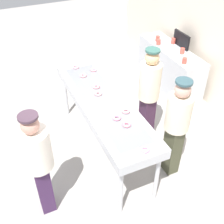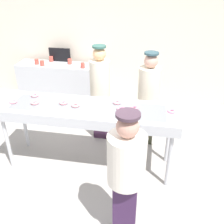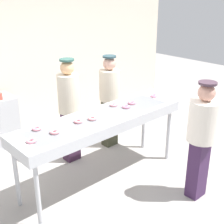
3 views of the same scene
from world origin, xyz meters
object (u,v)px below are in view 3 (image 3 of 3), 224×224
strawberry_donut_2 (126,107)px  strawberry_donut_8 (55,132)px  strawberry_donut_6 (78,121)px  strawberry_donut_0 (92,118)px  strawberry_donut_4 (37,128)px  paper_cup_2 (0,96)px  worker_assistant (109,96)px  worker_baker (69,105)px  strawberry_donut_3 (31,141)px  customer_waiting (202,133)px  strawberry_donut_1 (113,105)px  strawberry_donut_7 (154,96)px  strawberry_donut_5 (132,103)px  fryer_conveyor (101,122)px

strawberry_donut_2 → strawberry_donut_8: size_ratio=1.00×
strawberry_donut_6 → strawberry_donut_0: bearing=-14.0°
strawberry_donut_0 → strawberry_donut_4: same height
paper_cup_2 → worker_assistant: bearing=-38.9°
strawberry_donut_0 → worker_baker: (0.18, 0.79, -0.08)m
strawberry_donut_3 → customer_waiting: bearing=-31.3°
strawberry_donut_1 → strawberry_donut_8: 1.17m
strawberry_donut_1 → strawberry_donut_8: size_ratio=1.00×
strawberry_donut_7 → strawberry_donut_8: 1.91m
strawberry_donut_5 → worker_baker: size_ratio=0.07×
strawberry_donut_6 → strawberry_donut_3: bearing=-172.6°
strawberry_donut_6 → strawberry_donut_7: (1.51, 0.02, 0.00)m
strawberry_donut_7 → customer_waiting: bearing=-111.2°
strawberry_donut_6 → worker_baker: (0.37, 0.74, -0.08)m
customer_waiting → paper_cup_2: 3.29m
strawberry_donut_8 → worker_assistant: 1.76m
customer_waiting → strawberry_donut_5: bearing=95.4°
strawberry_donut_7 → worker_baker: bearing=147.6°
fryer_conveyor → strawberry_donut_8: 0.77m
strawberry_donut_6 → worker_assistant: worker_assistant is taller
fryer_conveyor → worker_baker: (0.01, 0.77, 0.02)m
strawberry_donut_7 → customer_waiting: (-0.46, -1.19, -0.10)m
fryer_conveyor → paper_cup_2: same height
strawberry_donut_1 → strawberry_donut_4: (-1.26, 0.02, 0.00)m
strawberry_donut_3 → worker_assistant: worker_assistant is taller
strawberry_donut_1 → worker_baker: size_ratio=0.07×
strawberry_donut_6 → strawberry_donut_1: bearing=10.8°
strawberry_donut_1 → worker_assistant: size_ratio=0.07×
strawberry_donut_8 → paper_cup_2: bearing=85.4°
worker_baker → strawberry_donut_4: bearing=45.5°
strawberry_donut_6 → strawberry_donut_7: same height
paper_cup_2 → strawberry_donut_4: bearing=-98.9°
strawberry_donut_6 → worker_baker: worker_baker is taller
strawberry_donut_0 → strawberry_donut_3: 0.91m
strawberry_donut_7 → fryer_conveyor: bearing=-177.4°
strawberry_donut_1 → strawberry_donut_4: bearing=179.2°
strawberry_donut_8 → paper_cup_2: strawberry_donut_8 is taller
strawberry_donut_0 → worker_assistant: size_ratio=0.07×
strawberry_donut_1 → strawberry_donut_3: 1.49m
strawberry_donut_0 → strawberry_donut_7: (1.32, 0.06, 0.00)m
worker_baker → customer_waiting: 2.03m
strawberry_donut_0 → strawberry_donut_6: same height
customer_waiting → paper_cup_2: (-1.29, 3.02, 0.02)m
strawberry_donut_1 → paper_cup_2: strawberry_donut_1 is taller
strawberry_donut_0 → strawberry_donut_5: same height
strawberry_donut_4 → customer_waiting: (1.56, -1.33, -0.10)m
strawberry_donut_8 → worker_assistant: size_ratio=0.07×
strawberry_donut_5 → customer_waiting: (0.04, -1.19, -0.10)m
fryer_conveyor → strawberry_donut_1: bearing=24.8°
paper_cup_2 → fryer_conveyor: bearing=-72.3°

